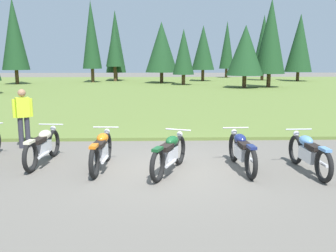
% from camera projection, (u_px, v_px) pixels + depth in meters
% --- Properties ---
extents(ground_plane, '(140.00, 140.00, 0.00)m').
position_uv_depth(ground_plane, '(169.00, 169.00, 8.45)').
color(ground_plane, '#605B54').
extents(grass_moorland, '(80.00, 44.00, 0.10)m').
position_uv_depth(grass_moorland, '(160.00, 88.00, 33.11)').
color(grass_moorland, '#5B7033').
rests_on(grass_moorland, ground).
extents(forest_treeline, '(40.73, 28.02, 8.89)m').
position_uv_depth(forest_treeline, '(140.00, 43.00, 38.14)').
color(forest_treeline, '#47331E').
rests_on(forest_treeline, ground).
extents(motorcycle_cream, '(0.62, 2.10, 0.88)m').
position_uv_depth(motorcycle_cream, '(43.00, 146.00, 8.84)').
color(motorcycle_cream, black).
rests_on(motorcycle_cream, ground).
extents(motorcycle_orange, '(0.62, 2.10, 0.88)m').
position_uv_depth(motorcycle_orange, '(101.00, 150.00, 8.44)').
color(motorcycle_orange, black).
rests_on(motorcycle_orange, ground).
extents(motorcycle_british_green, '(0.96, 1.98, 0.88)m').
position_uv_depth(motorcycle_british_green, '(170.00, 153.00, 8.14)').
color(motorcycle_british_green, black).
rests_on(motorcycle_british_green, ground).
extents(motorcycle_navy, '(0.62, 2.10, 0.88)m').
position_uv_depth(motorcycle_navy, '(242.00, 151.00, 8.37)').
color(motorcycle_navy, black).
rests_on(motorcycle_navy, ground).
extents(motorcycle_sky_blue, '(0.62, 2.10, 0.88)m').
position_uv_depth(motorcycle_sky_blue, '(309.00, 153.00, 8.16)').
color(motorcycle_sky_blue, black).
rests_on(motorcycle_sky_blue, ground).
extents(rider_near_row_end, '(0.49, 0.37, 1.67)m').
position_uv_depth(rider_near_row_end, '(23.00, 115.00, 10.40)').
color(rider_near_row_end, '#2D2D38').
rests_on(rider_near_row_end, ground).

